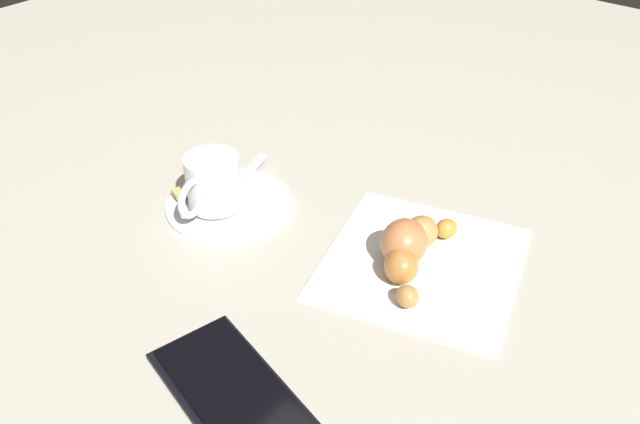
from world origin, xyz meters
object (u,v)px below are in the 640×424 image
object	(u,v)px
teaspoon	(230,194)
croissant	(409,247)
saucer	(229,202)
sugar_packet	(204,185)
napkin	(421,262)
cell_phone	(233,393)
espresso_cup	(212,182)

from	to	relation	value
teaspoon	croissant	bearing A→B (deg)	-170.75
saucer	sugar_packet	world-z (taller)	sugar_packet
teaspoon	croissant	world-z (taller)	croissant
sugar_packet	croissant	bearing A→B (deg)	117.99
teaspoon	sugar_packet	xyz separation A→B (m)	(0.03, 0.01, 0.00)
napkin	cell_phone	bearing A→B (deg)	83.13
teaspoon	sugar_packet	world-z (taller)	teaspoon
espresso_cup	cell_phone	bearing A→B (deg)	139.71
saucer	teaspoon	xyz separation A→B (m)	(0.00, -0.00, 0.01)
saucer	cell_phone	xyz separation A→B (m)	(-0.18, 0.17, 0.00)
saucer	sugar_packet	bearing A→B (deg)	3.20
espresso_cup	saucer	bearing A→B (deg)	-103.97
saucer	napkin	size ratio (longest dim) A/B	0.74
teaspoon	sugar_packet	size ratio (longest dim) A/B	1.86
croissant	saucer	bearing A→B (deg)	10.46
saucer	cell_phone	world-z (taller)	cell_phone
espresso_cup	teaspoon	distance (m)	0.03
saucer	espresso_cup	bearing A→B (deg)	76.03
espresso_cup	croissant	world-z (taller)	espresso_cup
espresso_cup	teaspoon	xyz separation A→B (m)	(-0.00, -0.02, -0.03)
croissant	cell_phone	bearing A→B (deg)	85.14
sugar_packet	napkin	world-z (taller)	sugar_packet
cell_phone	napkin	bearing A→B (deg)	-96.87
espresso_cup	croissant	bearing A→B (deg)	-165.25
napkin	croissant	world-z (taller)	croissant
croissant	cell_phone	size ratio (longest dim) A/B	0.81
teaspoon	espresso_cup	bearing A→B (deg)	83.91
saucer	croissant	world-z (taller)	croissant
napkin	saucer	bearing A→B (deg)	13.06
napkin	sugar_packet	bearing A→B (deg)	11.64
sugar_packet	napkin	distance (m)	0.25
espresso_cup	cell_phone	xyz separation A→B (m)	(-0.19, 0.16, -0.03)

